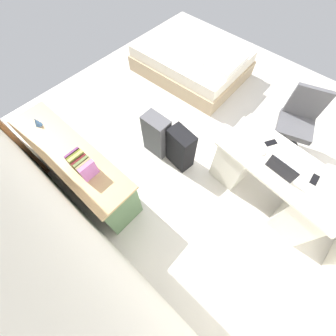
{
  "coord_description": "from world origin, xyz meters",
  "views": [
    {
      "loc": [
        -1.02,
        1.92,
        2.74
      ],
      "look_at": [
        -0.21,
        1.03,
        0.6
      ],
      "focal_mm": 23.06,
      "sensor_mm": 36.0,
      "label": 1
    }
  ],
  "objects_px": {
    "laptop": "(282,168)",
    "bed": "(192,61)",
    "credenza": "(79,168)",
    "cell_phone_near_laptop": "(315,179)",
    "suitcase_black": "(181,149)",
    "computer_mouse": "(263,153)",
    "cell_phone_by_mouse": "(271,143)",
    "figurine_small": "(37,122)",
    "office_chair": "(294,125)",
    "desk": "(272,180)",
    "suitcase_spare_grey": "(157,136)"
  },
  "relations": [
    {
      "from": "office_chair",
      "to": "suitcase_spare_grey",
      "type": "distance_m",
      "value": 1.92
    },
    {
      "from": "figurine_small",
      "to": "bed",
      "type": "bearing_deg",
      "value": -93.38
    },
    {
      "from": "suitcase_black",
      "to": "computer_mouse",
      "type": "bearing_deg",
      "value": -151.6
    },
    {
      "from": "office_chair",
      "to": "laptop",
      "type": "xyz_separation_m",
      "value": [
        -0.18,
        1.04,
        0.36
      ]
    },
    {
      "from": "desk",
      "to": "computer_mouse",
      "type": "xyz_separation_m",
      "value": [
        0.27,
        0.03,
        0.36
      ]
    },
    {
      "from": "credenza",
      "to": "suitcase_spare_grey",
      "type": "xyz_separation_m",
      "value": [
        -0.36,
        -1.05,
        -0.04
      ]
    },
    {
      "from": "credenza",
      "to": "figurine_small",
      "type": "relative_size",
      "value": 16.36
    },
    {
      "from": "bed",
      "to": "cell_phone_near_laptop",
      "type": "height_order",
      "value": "cell_phone_near_laptop"
    },
    {
      "from": "cell_phone_by_mouse",
      "to": "figurine_small",
      "type": "height_order",
      "value": "figurine_small"
    },
    {
      "from": "suitcase_black",
      "to": "cell_phone_near_laptop",
      "type": "xyz_separation_m",
      "value": [
        -1.45,
        -0.41,
        0.42
      ]
    },
    {
      "from": "bed",
      "to": "computer_mouse",
      "type": "distance_m",
      "value": 2.48
    },
    {
      "from": "bed",
      "to": "laptop",
      "type": "height_order",
      "value": "laptop"
    },
    {
      "from": "desk",
      "to": "cell_phone_by_mouse",
      "type": "relative_size",
      "value": 11.02
    },
    {
      "from": "cell_phone_near_laptop",
      "to": "computer_mouse",
      "type": "bearing_deg",
      "value": 3.41
    },
    {
      "from": "suitcase_black",
      "to": "cell_phone_by_mouse",
      "type": "xyz_separation_m",
      "value": [
        -0.88,
        -0.53,
        0.42
      ]
    },
    {
      "from": "office_chair",
      "to": "cell_phone_by_mouse",
      "type": "xyz_separation_m",
      "value": [
        0.07,
        0.78,
        0.32
      ]
    },
    {
      "from": "office_chair",
      "to": "bed",
      "type": "height_order",
      "value": "office_chair"
    },
    {
      "from": "desk",
      "to": "office_chair",
      "type": "xyz_separation_m",
      "value": [
        0.2,
        -0.95,
        0.04
      ]
    },
    {
      "from": "suitcase_black",
      "to": "cell_phone_near_laptop",
      "type": "relative_size",
      "value": 4.7
    },
    {
      "from": "credenza",
      "to": "cell_phone_near_laptop",
      "type": "height_order",
      "value": "same"
    },
    {
      "from": "suitcase_black",
      "to": "laptop",
      "type": "height_order",
      "value": "laptop"
    },
    {
      "from": "credenza",
      "to": "laptop",
      "type": "relative_size",
      "value": 5.45
    },
    {
      "from": "laptop",
      "to": "bed",
      "type": "bearing_deg",
      "value": -31.48
    },
    {
      "from": "suitcase_black",
      "to": "cell_phone_by_mouse",
      "type": "height_order",
      "value": "cell_phone_by_mouse"
    },
    {
      "from": "desk",
      "to": "bed",
      "type": "distance_m",
      "value": 2.65
    },
    {
      "from": "credenza",
      "to": "bed",
      "type": "distance_m",
      "value": 2.81
    },
    {
      "from": "cell_phone_by_mouse",
      "to": "figurine_small",
      "type": "relative_size",
      "value": 1.24
    },
    {
      "from": "bed",
      "to": "cell_phone_near_laptop",
      "type": "bearing_deg",
      "value": 154.21
    },
    {
      "from": "laptop",
      "to": "cell_phone_by_mouse",
      "type": "height_order",
      "value": "laptop"
    },
    {
      "from": "credenza",
      "to": "laptop",
      "type": "distance_m",
      "value": 2.37
    },
    {
      "from": "suitcase_black",
      "to": "computer_mouse",
      "type": "relative_size",
      "value": 6.39
    },
    {
      "from": "suitcase_spare_grey",
      "to": "suitcase_black",
      "type": "bearing_deg",
      "value": -171.39
    },
    {
      "from": "cell_phone_near_laptop",
      "to": "cell_phone_by_mouse",
      "type": "bearing_deg",
      "value": -15.51
    },
    {
      "from": "desk",
      "to": "cell_phone_by_mouse",
      "type": "xyz_separation_m",
      "value": [
        0.27,
        -0.16,
        0.35
      ]
    },
    {
      "from": "bed",
      "to": "suitcase_black",
      "type": "height_order",
      "value": "suitcase_black"
    },
    {
      "from": "computer_mouse",
      "to": "cell_phone_by_mouse",
      "type": "xyz_separation_m",
      "value": [
        -0.0,
        -0.19,
        -0.01
      ]
    },
    {
      "from": "laptop",
      "to": "cell_phone_by_mouse",
      "type": "relative_size",
      "value": 2.43
    },
    {
      "from": "suitcase_spare_grey",
      "to": "laptop",
      "type": "distance_m",
      "value": 1.62
    },
    {
      "from": "computer_mouse",
      "to": "suitcase_black",
      "type": "bearing_deg",
      "value": 26.74
    },
    {
      "from": "office_chair",
      "to": "figurine_small",
      "type": "relative_size",
      "value": 8.55
    },
    {
      "from": "office_chair",
      "to": "laptop",
      "type": "distance_m",
      "value": 1.12
    },
    {
      "from": "figurine_small",
      "to": "cell_phone_near_laptop",
      "type": "bearing_deg",
      "value": -151.08
    },
    {
      "from": "suitcase_spare_grey",
      "to": "credenza",
      "type": "bearing_deg",
      "value": 70.36
    },
    {
      "from": "desk",
      "to": "figurine_small",
      "type": "bearing_deg",
      "value": 30.93
    },
    {
      "from": "desk",
      "to": "cell_phone_by_mouse",
      "type": "height_order",
      "value": "cell_phone_by_mouse"
    },
    {
      "from": "credenza",
      "to": "cell_phone_by_mouse",
      "type": "distance_m",
      "value": 2.34
    },
    {
      "from": "credenza",
      "to": "laptop",
      "type": "height_order",
      "value": "laptop"
    },
    {
      "from": "office_chair",
      "to": "computer_mouse",
      "type": "height_order",
      "value": "office_chair"
    },
    {
      "from": "bed",
      "to": "credenza",
      "type": "bearing_deg",
      "value": 98.25
    },
    {
      "from": "credenza",
      "to": "cell_phone_by_mouse",
      "type": "bearing_deg",
      "value": -134.75
    }
  ]
}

